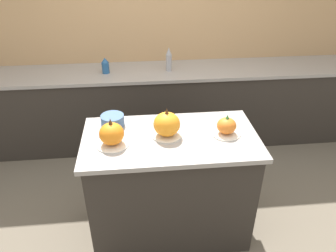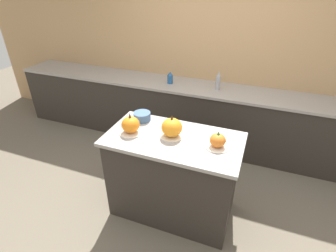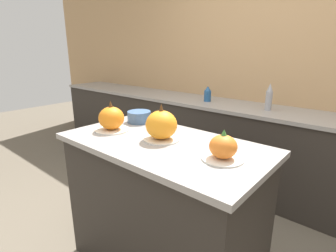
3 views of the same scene
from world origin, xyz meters
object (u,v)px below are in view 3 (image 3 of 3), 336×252
Objects in this scene: bottle_short at (208,94)px; mixing_bowl at (139,117)px; pumpkin_cake_left at (111,119)px; pumpkin_cake_right at (223,148)px; bottle_tall at (269,97)px; pumpkin_cake_center at (161,126)px.

bottle_short reaches higher than mixing_bowl.
pumpkin_cake_left is 1.39× the size of bottle_short.
mixing_bowl is at bearing 91.99° from pumpkin_cake_left.
bottle_tall reaches higher than pumpkin_cake_right.
pumpkin_cake_right is 0.84× the size of bottle_tall.
pumpkin_cake_center is 1.34× the size of bottle_short.
mixing_bowl is at bearing -115.27° from bottle_tall.
pumpkin_cake_left is 1.34× the size of mixing_bowl.
mixing_bowl is (-0.55, -1.16, -0.05)m from bottle_tall.
bottle_tall is 0.68m from bottle_short.
pumpkin_cake_left is 1.04× the size of pumpkin_cake_center.
pumpkin_cake_right reaches higher than mixing_bowl.
pumpkin_cake_right is at bearing 3.60° from pumpkin_cake_left.
pumpkin_cake_left is 1.43m from bottle_short.
pumpkin_cake_left is at bearing -176.40° from pumpkin_cake_right.
bottle_tall is 1.46× the size of mixing_bowl.
bottle_short is (-0.52, 1.35, -0.04)m from pumpkin_cake_center.
pumpkin_cake_center is 0.44m from mixing_bowl.
pumpkin_cake_right is 1.28× the size of bottle_short.
bottle_short is at bearing 96.21° from mixing_bowl.
bottle_short is at bearing 111.17° from pumpkin_cake_center.
bottle_short is at bearing 95.43° from pumpkin_cake_left.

